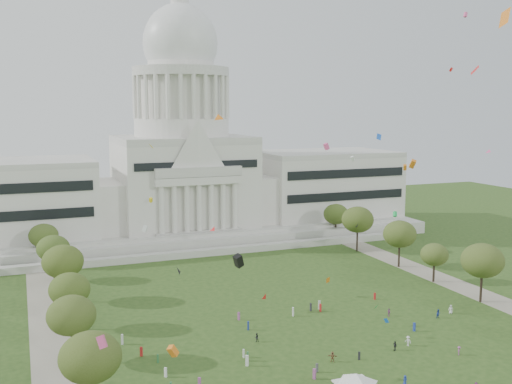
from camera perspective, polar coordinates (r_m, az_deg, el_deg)
name	(u,v)px	position (r m, az deg, el deg)	size (l,w,h in m)	color
ground	(351,361)	(109.60, 9.01, -15.65)	(400.00, 400.00, 0.00)	#2B481A
capitol	(183,171)	(207.44, -6.98, 1.97)	(160.00, 64.50, 91.30)	#B8B5AC
path_left	(52,339)	(124.14, -18.88, -13.09)	(8.00, 160.00, 0.04)	gray
path_right	(457,285)	(159.23, 18.57, -8.39)	(8.00, 160.00, 0.04)	gray
row_tree_l_1	(90,357)	(90.47, -15.51, -14.94)	(8.86, 8.86, 12.59)	black
row_tree_l_2	(71,315)	(109.47, -17.18, -11.17)	(8.42, 8.42, 11.97)	black
row_tree_r_2	(483,261)	(145.24, 20.77, -6.13)	(9.55, 9.55, 13.58)	black
row_tree_l_3	(70,289)	(125.43, -17.34, -8.86)	(8.12, 8.12, 11.55)	black
row_tree_r_3	(434,255)	(158.57, 16.63, -5.74)	(7.01, 7.01, 9.98)	black
row_tree_l_4	(63,262)	(142.95, -17.93, -6.33)	(9.29, 9.29, 13.21)	black
row_tree_r_4	(400,234)	(170.44, 13.53, -3.92)	(9.19, 9.19, 13.06)	black
row_tree_l_5	(53,249)	(161.19, -18.75, -5.12)	(8.33, 8.33, 11.85)	black
row_tree_r_5	(358,220)	(186.16, 9.66, -2.61)	(9.82, 9.82, 13.96)	black
row_tree_l_6	(44,236)	(178.89, -19.58, -3.94)	(8.19, 8.19, 11.64)	black
row_tree_r_6	(336,214)	(202.89, 7.63, -2.11)	(8.42, 8.42, 11.97)	black
event_tent	(356,379)	(95.55, 9.52, -17.16)	(7.73, 7.73, 4.29)	#4C4C4C
person_0	(451,309)	(137.47, 18.06, -10.57)	(0.94, 0.61, 1.91)	silver
person_2	(438,314)	(133.88, 16.99, -11.02)	(0.93, 0.58, 1.92)	navy
person_3	(408,341)	(117.81, 14.28, -13.58)	(1.21, 0.63, 1.88)	silver
person_4	(395,346)	(115.22, 13.08, -14.07)	(1.04, 0.57, 1.77)	#26262B
person_5	(332,357)	(108.66, 7.30, -15.29)	(1.72, 0.68, 1.86)	olive
person_6	(405,380)	(102.55, 14.00, -17.01)	(0.80, 0.52, 1.64)	navy
person_8	(257,337)	(116.26, 0.05, -13.67)	(0.82, 0.51, 1.70)	#26262B
person_9	(459,351)	(116.30, 18.78, -14.12)	(1.06, 0.55, 1.64)	#994C8C
person_10	(389,312)	(132.38, 12.55, -11.12)	(1.01, 0.55, 1.73)	#994C8C
distant_crowd	(242,338)	(115.98, -1.33, -13.71)	(65.17, 31.97, 1.94)	#33723F
kite_swarm	(350,186)	(112.97, 8.97, 0.58)	(89.77, 102.39, 63.95)	red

